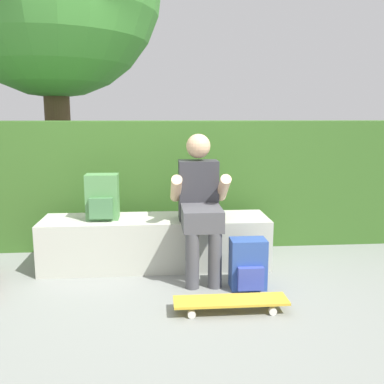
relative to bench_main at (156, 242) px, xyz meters
name	(u,v)px	position (x,y,z in m)	size (l,w,h in m)	color
ground_plane	(156,284)	(0.00, -0.44, -0.22)	(24.00, 24.00, 0.00)	gray
bench_main	(156,242)	(0.00, 0.00, 0.00)	(2.02, 0.51, 0.45)	#B5B7A6
person_skater	(200,200)	(0.37, -0.22, 0.42)	(0.49, 0.62, 1.20)	#333338
skateboard_near_person	(231,301)	(0.52, -0.98, -0.15)	(0.80, 0.20, 0.09)	gold
backpack_on_bench	(102,198)	(-0.47, -0.01, 0.42)	(0.28, 0.23, 0.40)	#51894C
backpack_on_ground	(248,265)	(0.72, -0.58, -0.03)	(0.28, 0.23, 0.40)	#2D4C99
hedge_row	(165,181)	(0.10, 0.86, 0.42)	(5.59, 0.75, 1.30)	#366123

